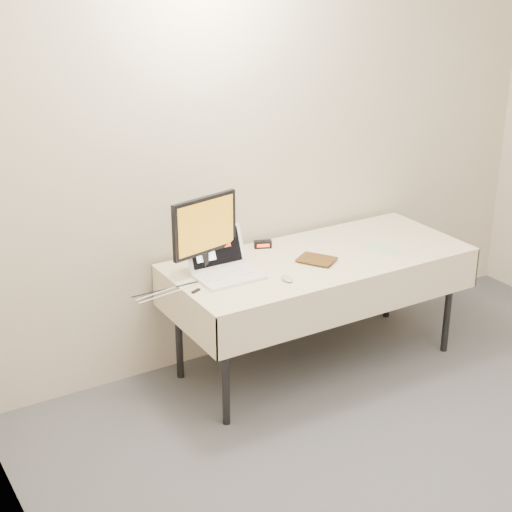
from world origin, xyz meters
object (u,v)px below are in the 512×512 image
laptop (223,265)px  table (319,266)px  monitor (205,229)px  book (312,249)px

laptop → table: bearing=-5.7°
monitor → book: 0.64m
laptop → monitor: 0.23m
table → book: book is taller
table → monitor: monitor is taller
table → book: 0.23m
monitor → book: monitor is taller
laptop → monitor: monitor is taller
table → monitor: size_ratio=4.07×
laptop → book: (0.50, -0.16, 0.05)m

